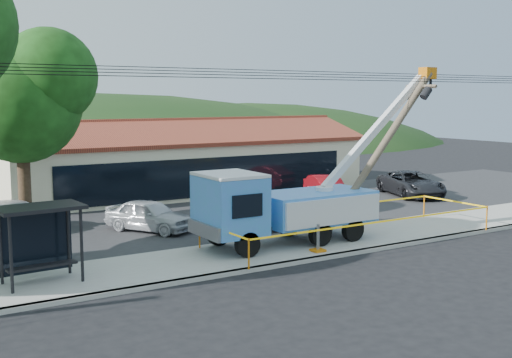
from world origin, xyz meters
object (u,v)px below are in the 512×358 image
object	(u,v)px
utility_truck	(283,205)
leaning_pole	(384,144)
car_dark	(411,198)
car_white	(17,235)
car_silver	(150,233)
bus_shelter	(39,226)
car_red	(326,201)

from	to	relation	value
utility_truck	leaning_pole	world-z (taller)	utility_truck
car_dark	leaning_pole	bearing A→B (deg)	-123.21
leaning_pole	car_white	world-z (taller)	leaning_pole
car_silver	car_dark	size ratio (longest dim) A/B	0.78
bus_shelter	car_silver	bearing A→B (deg)	39.43
utility_truck	car_white	world-z (taller)	utility_truck
car_red	car_white	world-z (taller)	car_white
bus_shelter	car_white	distance (m)	8.54
car_red	car_white	size ratio (longest dim) A/B	0.83
leaning_pole	car_red	world-z (taller)	leaning_pole
utility_truck	car_red	bearing A→B (deg)	43.38
leaning_pole	utility_truck	bearing A→B (deg)	176.22
car_white	utility_truck	bearing A→B (deg)	-159.30
car_silver	bus_shelter	bearing A→B (deg)	-168.00
utility_truck	car_white	bearing A→B (deg)	136.87
car_dark	utility_truck	bearing A→B (deg)	-135.87
bus_shelter	car_dark	size ratio (longest dim) A/B	0.50
bus_shelter	car_red	distance (m)	20.04
bus_shelter	car_dark	distance (m)	24.20
car_silver	car_red	xyz separation A→B (m)	(12.05, 2.79, 0.00)
utility_truck	bus_shelter	world-z (taller)	utility_truck
leaning_pole	car_white	distance (m)	16.33
bus_shelter	car_white	world-z (taller)	bus_shelter
leaning_pole	car_white	xyz separation A→B (m)	(-13.49, 8.31, -3.94)
car_silver	car_red	world-z (taller)	car_silver
car_silver	car_white	size ratio (longest dim) A/B	0.81
leaning_pole	car_red	distance (m)	10.02
bus_shelter	car_silver	size ratio (longest dim) A/B	0.64
car_red	car_dark	bearing A→B (deg)	-1.07
car_dark	bus_shelter	bearing A→B (deg)	-144.96
car_red	car_white	xyz separation A→B (m)	(-17.14, -0.15, 0.00)
car_red	bus_shelter	bearing A→B (deg)	-138.23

